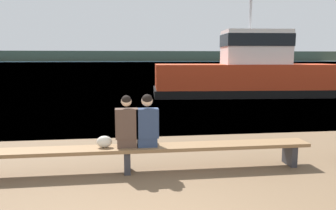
{
  "coord_description": "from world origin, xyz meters",
  "views": [
    {
      "loc": [
        -0.14,
        -3.28,
        2.18
      ],
      "look_at": [
        1.06,
        5.81,
        0.84
      ],
      "focal_mm": 35.0,
      "sensor_mm": 36.0,
      "label": 1
    }
  ],
  "objects_px": {
    "person_right": "(147,124)",
    "tugboat_red": "(247,75)",
    "shopping_bag": "(104,142)",
    "person_left": "(127,126)",
    "bench_main": "(127,151)"
  },
  "relations": [
    {
      "from": "shopping_bag",
      "to": "tugboat_red",
      "type": "distance_m",
      "value": 14.13
    },
    {
      "from": "person_right",
      "to": "tugboat_red",
      "type": "bearing_deg",
      "value": 61.23
    },
    {
      "from": "bench_main",
      "to": "person_right",
      "type": "xyz_separation_m",
      "value": [
        0.39,
        0.01,
        0.52
      ]
    },
    {
      "from": "shopping_bag",
      "to": "tugboat_red",
      "type": "height_order",
      "value": "tugboat_red"
    },
    {
      "from": "person_left",
      "to": "shopping_bag",
      "type": "bearing_deg",
      "value": 179.19
    },
    {
      "from": "person_right",
      "to": "tugboat_red",
      "type": "xyz_separation_m",
      "value": [
        6.6,
        12.03,
        0.25
      ]
    },
    {
      "from": "bench_main",
      "to": "person_right",
      "type": "height_order",
      "value": "person_right"
    },
    {
      "from": "person_right",
      "to": "tugboat_red",
      "type": "distance_m",
      "value": 13.72
    },
    {
      "from": "person_right",
      "to": "shopping_bag",
      "type": "xyz_separation_m",
      "value": [
        -0.81,
        0.01,
        -0.32
      ]
    },
    {
      "from": "bench_main",
      "to": "tugboat_red",
      "type": "bearing_deg",
      "value": 59.84
    },
    {
      "from": "person_left",
      "to": "shopping_bag",
      "type": "distance_m",
      "value": 0.52
    },
    {
      "from": "person_left",
      "to": "tugboat_red",
      "type": "bearing_deg",
      "value": 59.83
    },
    {
      "from": "tugboat_red",
      "to": "person_right",
      "type": "bearing_deg",
      "value": 155.32
    },
    {
      "from": "person_right",
      "to": "tugboat_red",
      "type": "relative_size",
      "value": 0.09
    },
    {
      "from": "person_left",
      "to": "person_right",
      "type": "bearing_deg",
      "value": -0.23
    }
  ]
}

